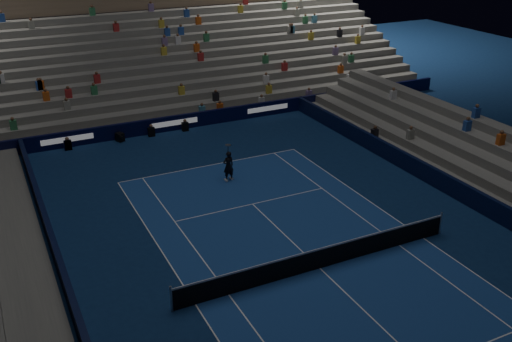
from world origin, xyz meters
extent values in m
plane|color=#0C224B|center=(0.00, 0.00, 0.00)|extent=(90.00, 90.00, 0.00)
cube|color=navy|center=(0.00, 0.00, 0.01)|extent=(10.97, 23.77, 0.01)
cube|color=black|center=(0.00, 18.50, 0.50)|extent=(44.00, 0.25, 1.00)
cube|color=black|center=(9.70, 0.00, 0.50)|extent=(0.25, 37.00, 1.00)
cube|color=black|center=(-9.70, 0.00, 0.50)|extent=(0.25, 37.00, 1.00)
cube|color=slate|center=(0.00, 19.50, 0.25)|extent=(44.00, 1.00, 0.50)
cube|color=slate|center=(0.00, 20.50, 0.50)|extent=(44.00, 1.00, 1.00)
cube|color=slate|center=(0.00, 21.50, 0.75)|extent=(44.00, 1.00, 1.50)
cube|color=slate|center=(0.00, 22.50, 1.00)|extent=(44.00, 1.00, 2.00)
cube|color=slate|center=(0.00, 23.50, 1.25)|extent=(44.00, 1.00, 2.50)
cube|color=slate|center=(0.00, 24.50, 1.50)|extent=(44.00, 1.00, 3.00)
cube|color=slate|center=(0.00, 25.50, 1.75)|extent=(44.00, 1.00, 3.50)
cube|color=slate|center=(0.00, 26.50, 2.00)|extent=(44.00, 1.00, 4.00)
cube|color=slate|center=(0.00, 27.50, 2.25)|extent=(44.00, 1.00, 4.50)
cube|color=slate|center=(0.00, 28.50, 2.50)|extent=(44.00, 1.00, 5.00)
cube|color=slate|center=(0.00, 29.50, 2.75)|extent=(44.00, 1.00, 5.50)
cube|color=slate|center=(0.00, 30.50, 3.00)|extent=(44.00, 1.00, 6.00)
cube|color=slate|center=(10.50, 0.00, 0.25)|extent=(1.00, 37.00, 0.50)
cube|color=#60605B|center=(-10.50, 0.00, 0.25)|extent=(1.00, 37.00, 0.50)
cube|color=#60605B|center=(-11.50, 0.00, 0.50)|extent=(1.00, 37.00, 1.00)
cylinder|color=#B2B2B7|center=(-6.40, 0.00, 0.55)|extent=(0.10, 0.10, 1.10)
cylinder|color=#B2B2B7|center=(6.40, 0.00, 0.55)|extent=(0.10, 0.10, 1.10)
cube|color=black|center=(0.00, 0.00, 0.45)|extent=(12.80, 0.03, 0.90)
cube|color=white|center=(0.00, 0.00, 0.94)|extent=(12.80, 0.04, 0.08)
imported|color=black|center=(0.06, 9.55, 0.85)|extent=(0.65, 0.45, 1.70)
cube|color=black|center=(-3.81, 18.04, 0.27)|extent=(0.56, 0.61, 0.55)
cylinder|color=black|center=(-3.81, 17.62, 0.44)|extent=(0.27, 0.38, 0.16)
camera|label=1|loc=(-11.29, -17.03, 13.54)|focal=40.76mm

